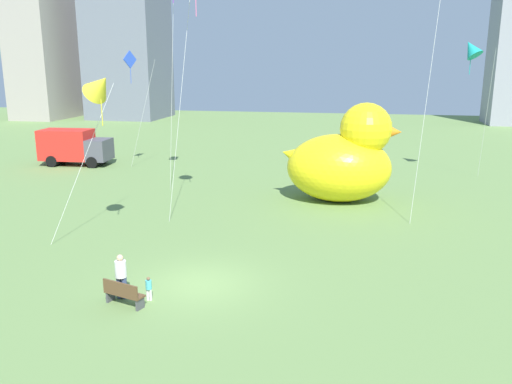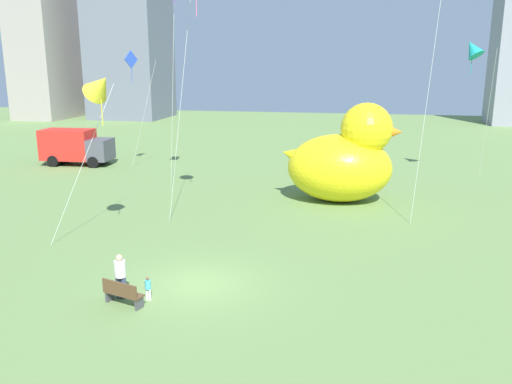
{
  "view_description": "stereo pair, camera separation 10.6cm",
  "coord_description": "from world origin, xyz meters",
  "px_view_note": "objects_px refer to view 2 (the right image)",
  "views": [
    {
      "loc": [
        5.55,
        -17.53,
        8.06
      ],
      "look_at": [
        1.05,
        5.62,
        2.24
      ],
      "focal_mm": 36.94,
      "sensor_mm": 36.0,
      "label": 1
    },
    {
      "loc": [
        5.65,
        -17.51,
        8.06
      ],
      "look_at": [
        1.05,
        5.62,
        2.24
      ],
      "focal_mm": 36.94,
      "sensor_mm": 36.0,
      "label": 2
    }
  ],
  "objects_px": {
    "kite_yellow": "(100,86)",
    "giant_inflatable_duck": "(344,160)",
    "person_adult": "(120,274)",
    "kite_teal": "(473,49)",
    "kite_blue": "(132,64)",
    "park_bench": "(122,293)",
    "person_child": "(148,287)",
    "box_truck": "(75,147)"
  },
  "relations": [
    {
      "from": "kite_yellow",
      "to": "giant_inflatable_duck",
      "type": "bearing_deg",
      "value": 44.19
    },
    {
      "from": "person_adult",
      "to": "kite_teal",
      "type": "height_order",
      "value": "kite_teal"
    },
    {
      "from": "kite_blue",
      "to": "kite_yellow",
      "type": "height_order",
      "value": "kite_blue"
    },
    {
      "from": "park_bench",
      "to": "giant_inflatable_duck",
      "type": "height_order",
      "value": "giant_inflatable_duck"
    },
    {
      "from": "kite_blue",
      "to": "kite_yellow",
      "type": "xyz_separation_m",
      "value": [
        5.67,
        -15.98,
        -0.89
      ]
    },
    {
      "from": "giant_inflatable_duck",
      "to": "park_bench",
      "type": "bearing_deg",
      "value": -113.49
    },
    {
      "from": "park_bench",
      "to": "person_adult",
      "type": "distance_m",
      "value": 0.78
    },
    {
      "from": "kite_blue",
      "to": "kite_teal",
      "type": "xyz_separation_m",
      "value": [
        23.78,
        1.52,
        0.98
      ]
    },
    {
      "from": "giant_inflatable_duck",
      "to": "kite_blue",
      "type": "xyz_separation_m",
      "value": [
        -15.77,
        6.16,
        5.48
      ]
    },
    {
      "from": "person_child",
      "to": "person_adult",
      "type": "bearing_deg",
      "value": -179.69
    },
    {
      "from": "person_adult",
      "to": "box_truck",
      "type": "xyz_separation_m",
      "value": [
        -14.48,
        22.45,
        0.54
      ]
    },
    {
      "from": "box_truck",
      "to": "kite_yellow",
      "type": "height_order",
      "value": "kite_yellow"
    },
    {
      "from": "person_child",
      "to": "giant_inflatable_duck",
      "type": "xyz_separation_m",
      "value": [
        6.11,
        15.04,
        2.01
      ]
    },
    {
      "from": "park_bench",
      "to": "kite_blue",
      "type": "relative_size",
      "value": 0.17
    },
    {
      "from": "person_child",
      "to": "kite_blue",
      "type": "relative_size",
      "value": 0.1
    },
    {
      "from": "kite_teal",
      "to": "kite_yellow",
      "type": "bearing_deg",
      "value": -135.98
    },
    {
      "from": "person_adult",
      "to": "kite_blue",
      "type": "xyz_separation_m",
      "value": [
        -8.67,
        21.21,
        7.08
      ]
    },
    {
      "from": "giant_inflatable_duck",
      "to": "kite_blue",
      "type": "height_order",
      "value": "kite_blue"
    },
    {
      "from": "park_bench",
      "to": "person_child",
      "type": "relative_size",
      "value": 1.79
    },
    {
      "from": "box_truck",
      "to": "kite_blue",
      "type": "xyz_separation_m",
      "value": [
        5.81,
        -1.24,
        6.54
      ]
    },
    {
      "from": "person_adult",
      "to": "kite_blue",
      "type": "relative_size",
      "value": 0.18
    },
    {
      "from": "park_bench",
      "to": "box_truck",
      "type": "xyz_separation_m",
      "value": [
        -14.79,
        23.03,
        0.97
      ]
    },
    {
      "from": "kite_blue",
      "to": "kite_yellow",
      "type": "bearing_deg",
      "value": -70.45
    },
    {
      "from": "person_child",
      "to": "kite_blue",
      "type": "height_order",
      "value": "kite_blue"
    },
    {
      "from": "giant_inflatable_duck",
      "to": "box_truck",
      "type": "distance_m",
      "value": 22.84
    },
    {
      "from": "person_adult",
      "to": "person_child",
      "type": "xyz_separation_m",
      "value": [
        1.0,
        0.01,
        -0.41
      ]
    },
    {
      "from": "person_child",
      "to": "kite_teal",
      "type": "bearing_deg",
      "value": 58.15
    },
    {
      "from": "box_truck",
      "to": "kite_blue",
      "type": "distance_m",
      "value": 8.84
    },
    {
      "from": "person_adult",
      "to": "kite_blue",
      "type": "height_order",
      "value": "kite_blue"
    },
    {
      "from": "box_truck",
      "to": "person_child",
      "type": "bearing_deg",
      "value": -55.41
    },
    {
      "from": "person_child",
      "to": "kite_blue",
      "type": "xyz_separation_m",
      "value": [
        -9.67,
        21.2,
        7.5
      ]
    },
    {
      "from": "kite_blue",
      "to": "person_child",
      "type": "bearing_deg",
      "value": -65.49
    },
    {
      "from": "kite_teal",
      "to": "kite_blue",
      "type": "bearing_deg",
      "value": -176.35
    },
    {
      "from": "person_adult",
      "to": "person_child",
      "type": "bearing_deg",
      "value": 0.31
    },
    {
      "from": "kite_teal",
      "to": "box_truck",
      "type": "bearing_deg",
      "value": -179.47
    },
    {
      "from": "kite_blue",
      "to": "kite_yellow",
      "type": "relative_size",
      "value": 1.13
    },
    {
      "from": "giant_inflatable_duck",
      "to": "kite_yellow",
      "type": "xyz_separation_m",
      "value": [
        -10.1,
        -9.82,
        4.6
      ]
    },
    {
      "from": "giant_inflatable_duck",
      "to": "kite_yellow",
      "type": "distance_m",
      "value": 14.82
    },
    {
      "from": "person_adult",
      "to": "giant_inflatable_duck",
      "type": "distance_m",
      "value": 16.72
    },
    {
      "from": "person_adult",
      "to": "kite_teal",
      "type": "bearing_deg",
      "value": 56.37
    },
    {
      "from": "park_bench",
      "to": "kite_blue",
      "type": "xyz_separation_m",
      "value": [
        -8.98,
        21.79,
        7.5
      ]
    },
    {
      "from": "box_truck",
      "to": "kite_teal",
      "type": "height_order",
      "value": "kite_teal"
    }
  ]
}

